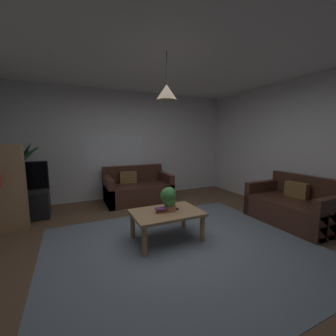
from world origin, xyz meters
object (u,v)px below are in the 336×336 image
object	(u,v)px
book_on_table_0	(161,212)
potted_plant_on_table	(169,197)
tv	(19,177)
couch_under_window	(138,190)
potted_palm_corner	(23,178)
couch_right_side	(294,207)
tv_stand	(22,206)
pendant_lamp	(167,92)
book_on_table_2	(160,209)
coffee_table	(167,216)
book_on_table_1	(160,210)
remote_on_table_1	(170,209)
remote_on_table_0	(173,209)

from	to	relation	value
book_on_table_0	potted_plant_on_table	size ratio (longest dim) A/B	0.38
tv	couch_under_window	bearing A→B (deg)	6.63
potted_palm_corner	couch_right_side	bearing A→B (deg)	-30.39
potted_plant_on_table	tv_stand	size ratio (longest dim) A/B	0.39
couch_under_window	potted_palm_corner	size ratio (longest dim) A/B	1.01
couch_under_window	potted_plant_on_table	world-z (taller)	couch_under_window
potted_palm_corner	pendant_lamp	xyz separation A→B (m)	(2.10, -2.24, 1.40)
book_on_table_2	couch_under_window	bearing A→B (deg)	82.13
coffee_table	potted_palm_corner	size ratio (longest dim) A/B	0.68
pendant_lamp	book_on_table_1	bearing A→B (deg)	174.48
couch_under_window	tv	size ratio (longest dim) A/B	1.60
couch_right_side	potted_plant_on_table	distance (m)	2.33
remote_on_table_1	tv_stand	bearing A→B (deg)	40.14
coffee_table	potted_palm_corner	distance (m)	3.09
coffee_table	book_on_table_2	distance (m)	0.16
couch_under_window	coffee_table	xyz separation A→B (m)	(-0.19, -2.08, 0.09)
potted_palm_corner	pendant_lamp	distance (m)	3.38
coffee_table	book_on_table_1	bearing A→B (deg)	174.48
coffee_table	tv	size ratio (longest dim) A/B	1.07
tv	potted_palm_corner	world-z (taller)	potted_palm_corner
coffee_table	pendant_lamp	bearing A→B (deg)	104.04
coffee_table	pendant_lamp	distance (m)	1.74
tv_stand	tv	xyz separation A→B (m)	(0.00, -0.02, 0.55)
couch_under_window	book_on_table_1	size ratio (longest dim) A/B	11.44
book_on_table_0	potted_palm_corner	world-z (taller)	potted_palm_corner
couch_right_side	potted_palm_corner	size ratio (longest dim) A/B	0.95
book_on_table_1	potted_palm_corner	world-z (taller)	potted_palm_corner
book_on_table_0	potted_palm_corner	xyz separation A→B (m)	(-2.01, 2.24, 0.26)
remote_on_table_0	pendant_lamp	bearing A→B (deg)	-78.75
book_on_table_0	potted_plant_on_table	xyz separation A→B (m)	(0.14, 0.02, 0.19)
remote_on_table_0	pendant_lamp	xyz separation A→B (m)	(-0.11, -0.02, 1.67)
book_on_table_0	pendant_lamp	xyz separation A→B (m)	(0.09, 0.00, 1.67)
book_on_table_2	potted_palm_corner	xyz separation A→B (m)	(-2.00, 2.25, 0.22)
couch_under_window	remote_on_table_0	xyz separation A→B (m)	(-0.08, -2.06, 0.17)
tv_stand	potted_palm_corner	bearing A→B (deg)	92.26
remote_on_table_1	tv_stand	xyz separation A→B (m)	(-2.16, 1.81, -0.20)
couch_under_window	book_on_table_0	distance (m)	2.11
book_on_table_1	remote_on_table_1	distance (m)	0.17
remote_on_table_0	tv	world-z (taller)	tv
couch_under_window	couch_right_side	distance (m)	3.24
couch_under_window	potted_plant_on_table	distance (m)	2.09
potted_palm_corner	remote_on_table_1	bearing A→B (deg)	-45.49
tv_stand	coffee_table	bearing A→B (deg)	-41.31
remote_on_table_1	pendant_lamp	world-z (taller)	pendant_lamp
potted_palm_corner	book_on_table_1	bearing A→B (deg)	-47.95
potted_plant_on_table	potted_palm_corner	xyz separation A→B (m)	(-2.15, 2.22, 0.07)
couch_right_side	tv_stand	size ratio (longest dim) A/B	1.55
couch_right_side	remote_on_table_0	world-z (taller)	couch_right_side
couch_right_side	tv_stand	distance (m)	4.93
tv_stand	pendant_lamp	distance (m)	3.35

